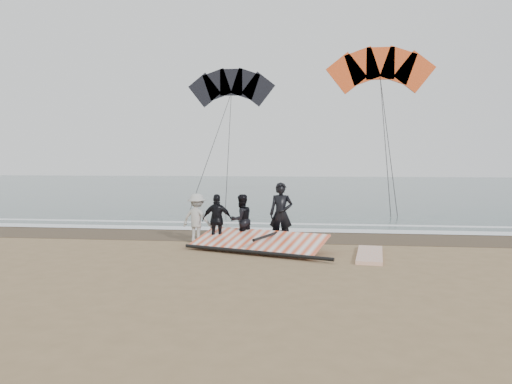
# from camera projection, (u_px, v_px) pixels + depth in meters

# --- Properties ---
(ground) EXTENTS (120.00, 120.00, 0.00)m
(ground) POSITION_uv_depth(u_px,v_px,m) (285.00, 265.00, 12.32)
(ground) COLOR #8C704C
(ground) RESTS_ON ground
(sea) EXTENTS (120.00, 54.00, 0.02)m
(sea) POSITION_uv_depth(u_px,v_px,m) (309.00, 187.00, 45.00)
(sea) COLOR #233838
(sea) RESTS_ON ground
(wet_sand) EXTENTS (120.00, 2.80, 0.01)m
(wet_sand) POSITION_uv_depth(u_px,v_px,m) (293.00, 236.00, 16.78)
(wet_sand) COLOR #4C3D2B
(wet_sand) RESTS_ON ground
(foam_near) EXTENTS (120.00, 0.90, 0.01)m
(foam_near) POSITION_uv_depth(u_px,v_px,m) (295.00, 230.00, 18.16)
(foam_near) COLOR white
(foam_near) RESTS_ON sea
(foam_far) EXTENTS (120.00, 0.45, 0.01)m
(foam_far) POSITION_uv_depth(u_px,v_px,m) (297.00, 224.00, 19.85)
(foam_far) COLOR white
(foam_far) RESTS_ON sea
(man_main) EXTENTS (0.72, 0.49, 1.91)m
(man_main) POSITION_uv_depth(u_px,v_px,m) (281.00, 214.00, 15.00)
(man_main) COLOR black
(man_main) RESTS_ON ground
(board_white) EXTENTS (0.93, 2.42, 0.09)m
(board_white) POSITION_uv_depth(u_px,v_px,m) (370.00, 255.00, 13.40)
(board_white) COLOR silver
(board_white) RESTS_ON ground
(board_cream) EXTENTS (1.43, 2.27, 0.09)m
(board_cream) POSITION_uv_depth(u_px,v_px,m) (234.00, 242.00, 15.47)
(board_cream) COLOR beige
(board_cream) RESTS_ON ground
(trio_cluster) EXTENTS (2.44, 0.99, 1.56)m
(trio_cluster) POSITION_uv_depth(u_px,v_px,m) (216.00, 219.00, 15.20)
(trio_cluster) COLOR black
(trio_cluster) RESTS_ON ground
(sail_rig) EXTENTS (4.21, 2.91, 0.50)m
(sail_rig) POSITION_uv_depth(u_px,v_px,m) (257.00, 243.00, 14.33)
(sail_rig) COLOR black
(sail_rig) RESTS_ON ground
(kite_red) EXTENTS (7.53, 5.07, 12.56)m
(kite_red) POSITION_uv_depth(u_px,v_px,m) (380.00, 73.00, 31.18)
(kite_red) COLOR #E64D1B
(kite_red) RESTS_ON ground
(kite_dark) EXTENTS (7.44, 6.78, 15.45)m
(kite_dark) POSITION_uv_depth(u_px,v_px,m) (231.00, 90.00, 37.80)
(kite_dark) COLOR black
(kite_dark) RESTS_ON ground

